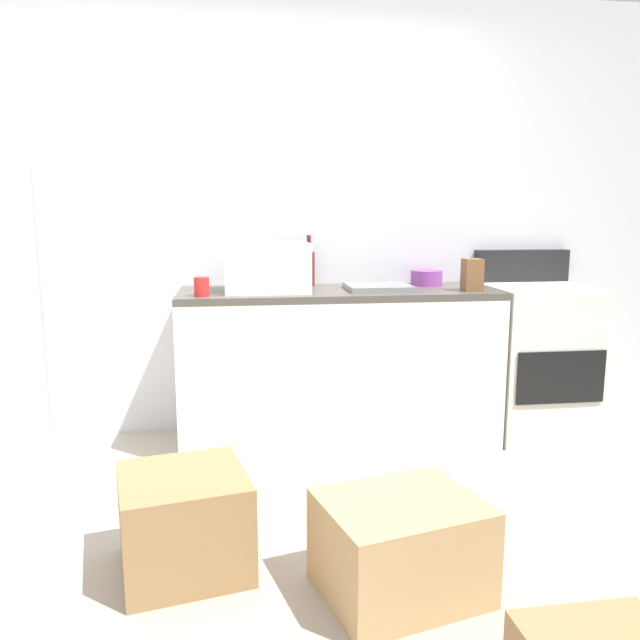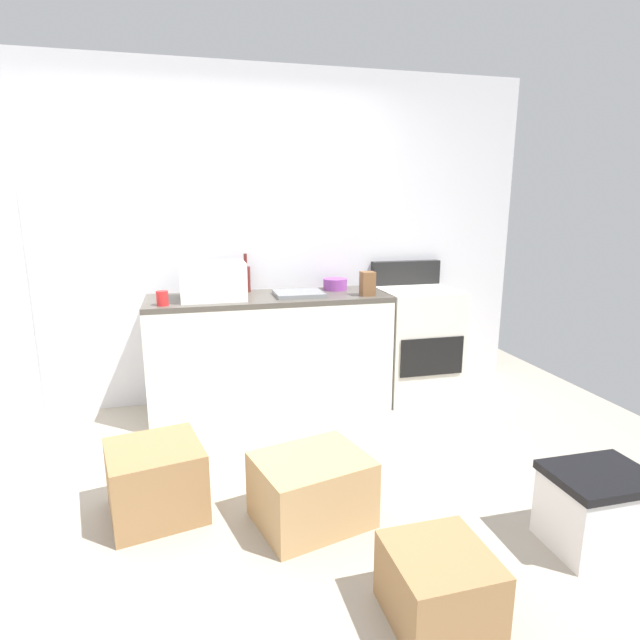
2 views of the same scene
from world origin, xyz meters
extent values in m
plane|color=#9E9384|center=(0.00, 0.00, 0.00)|extent=(6.00, 6.00, 0.00)
cube|color=silver|center=(0.00, 1.55, 1.30)|extent=(5.00, 0.10, 2.60)
cube|color=silver|center=(0.30, 1.20, 0.43)|extent=(1.80, 0.60, 0.86)
cube|color=#4C473F|center=(0.30, 1.20, 0.88)|extent=(1.80, 0.60, 0.04)
cube|color=silver|center=(1.52, 1.20, 0.45)|extent=(0.60, 0.60, 0.90)
cube|color=black|center=(1.52, 0.90, 0.42)|extent=(0.52, 0.02, 0.30)
cube|color=black|center=(1.52, 1.46, 1.00)|extent=(0.60, 0.08, 0.20)
cube|color=white|center=(-0.11, 1.15, 1.04)|extent=(0.46, 0.34, 0.27)
cube|color=slate|center=(0.52, 1.15, 0.92)|extent=(0.36, 0.32, 0.03)
cylinder|color=#591E19|center=(0.16, 1.42, 1.00)|extent=(0.07, 0.07, 0.20)
cylinder|color=#591E19|center=(0.16, 1.42, 1.15)|extent=(0.03, 0.03, 0.10)
cylinder|color=red|center=(-0.46, 1.01, 0.95)|extent=(0.08, 0.08, 0.10)
cube|color=brown|center=(1.03, 1.03, 0.99)|extent=(0.10, 0.10, 0.18)
cylinder|color=purple|center=(0.86, 1.34, 0.95)|extent=(0.19, 0.19, 0.09)
cube|color=olive|center=(0.61, -1.06, 0.15)|extent=(0.39, 0.40, 0.29)
cube|color=olive|center=(-0.49, -0.06, 0.19)|extent=(0.54, 0.53, 0.38)
cube|color=tan|center=(0.28, -0.32, 0.17)|extent=(0.63, 0.56, 0.35)
cube|color=silver|center=(1.53, -0.83, 0.17)|extent=(0.44, 0.34, 0.34)
cube|color=black|center=(1.53, -0.83, 0.36)|extent=(0.46, 0.36, 0.04)
camera|label=1|loc=(-0.27, -2.28, 1.34)|focal=34.98mm
camera|label=2|loc=(-0.25, -2.59, 1.60)|focal=28.86mm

